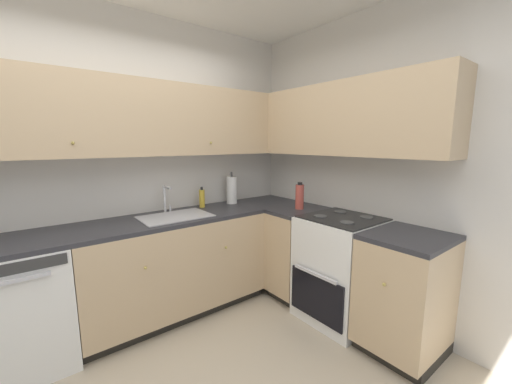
{
  "coord_description": "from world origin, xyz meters",
  "views": [
    {
      "loc": [
        -0.58,
        -1.33,
        1.57
      ],
      "look_at": [
        0.96,
        0.63,
        1.16
      ],
      "focal_mm": 21.03,
      "sensor_mm": 36.0,
      "label": 1
    }
  ],
  "objects": [
    {
      "name": "lower_cabinets_right",
      "position": [
        1.56,
        0.06,
        0.45
      ],
      "size": [
        0.62,
        1.52,
        0.88
      ],
      "color": "tan",
      "rests_on": "ground_plane"
    },
    {
      "name": "countertop_right",
      "position": [
        1.56,
        0.06,
        0.9
      ],
      "size": [
        0.6,
        1.52,
        0.03
      ],
      "color": "#2D2D33",
      "rests_on": "lower_cabinets_right"
    },
    {
      "name": "upper_cabinets_back",
      "position": [
        0.28,
        1.32,
        1.77
      ],
      "size": [
        2.51,
        0.34,
        0.62
      ],
      "color": "tan"
    },
    {
      "name": "paper_towel_roll",
      "position": [
        1.18,
        1.34,
        1.06
      ],
      "size": [
        0.11,
        0.11,
        0.35
      ],
      "color": "white",
      "rests_on": "countertop_back"
    },
    {
      "name": "oil_bottle",
      "position": [
        1.56,
        0.69,
        1.04
      ],
      "size": [
        0.08,
        0.08,
        0.26
      ],
      "color": "#BF4C3F",
      "rests_on": "countertop_right"
    },
    {
      "name": "countertop_back",
      "position": [
        0.44,
        1.18,
        0.9
      ],
      "size": [
        2.83,
        0.6,
        0.03
      ],
      "primitive_type": "cube",
      "color": "#2D2D33",
      "rests_on": "lower_cabinets_back"
    },
    {
      "name": "soap_bottle",
      "position": [
        0.83,
        1.36,
        1.01
      ],
      "size": [
        0.06,
        0.06,
        0.21
      ],
      "color": "gold",
      "rests_on": "countertop_back"
    },
    {
      "name": "wall_right",
      "position": [
        1.88,
        0.0,
        1.35
      ],
      "size": [
        0.05,
        3.05,
        2.69
      ],
      "primitive_type": "cube",
      "color": "silver",
      "rests_on": "ground_plane"
    },
    {
      "name": "faucet",
      "position": [
        0.46,
        1.36,
        1.07
      ],
      "size": [
        0.07,
        0.16,
        0.25
      ],
      "color": "silver",
      "rests_on": "countertop_back"
    },
    {
      "name": "upper_cabinets_right",
      "position": [
        1.7,
        0.44,
        1.77
      ],
      "size": [
        0.32,
        2.07,
        0.62
      ],
      "color": "tan"
    },
    {
      "name": "dishwasher",
      "position": [
        -0.68,
        1.18,
        0.44
      ],
      "size": [
        0.6,
        0.63,
        0.88
      ],
      "color": "white",
      "rests_on": "ground_plane"
    },
    {
      "name": "oven_range",
      "position": [
        1.58,
        0.19,
        0.47
      ],
      "size": [
        0.68,
        0.62,
        1.07
      ],
      "color": "white",
      "rests_on": "ground_plane"
    },
    {
      "name": "lower_cabinets_back",
      "position": [
        0.44,
        1.18,
        0.45
      ],
      "size": [
        1.63,
        0.62,
        0.88
      ],
      "color": "tan",
      "rests_on": "ground_plane"
    },
    {
      "name": "wall_back",
      "position": [
        0.0,
        1.5,
        1.35
      ],
      "size": [
        3.81,
        0.05,
        2.69
      ],
      "primitive_type": "cube",
      "color": "silver",
      "rests_on": "ground_plane"
    },
    {
      "name": "sink",
      "position": [
        0.45,
        1.15,
        0.88
      ],
      "size": [
        0.6,
        0.4,
        0.1
      ],
      "color": "#B7B7BC",
      "rests_on": "countertop_back"
    }
  ]
}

